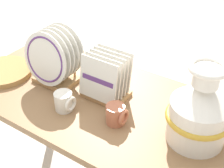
% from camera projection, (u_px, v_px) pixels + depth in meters
% --- Properties ---
extents(display_table, '(1.48, 0.66, 0.69)m').
position_uv_depth(display_table, '(112.00, 118.00, 1.45)').
color(display_table, olive).
rests_on(display_table, ground_plane).
extents(ceramic_vase, '(0.25, 0.25, 0.34)m').
position_uv_depth(ceramic_vase, '(199.00, 111.00, 1.15)').
color(ceramic_vase, white).
rests_on(ceramic_vase, display_table).
extents(dish_rack_round_plates, '(0.26, 0.17, 0.28)m').
position_uv_depth(dish_rack_round_plates, '(53.00, 60.00, 1.48)').
color(dish_rack_round_plates, tan).
rests_on(dish_rack_round_plates, display_table).
extents(dish_rack_square_plates, '(0.20, 0.16, 0.21)m').
position_uv_depth(dish_rack_square_plates, '(106.00, 81.00, 1.41)').
color(dish_rack_square_plates, tan).
rests_on(dish_rack_square_plates, display_table).
extents(wicker_charger_stack, '(0.28, 0.28, 0.03)m').
position_uv_depth(wicker_charger_stack, '(4.00, 71.00, 1.60)').
color(wicker_charger_stack, '#AD7F47').
rests_on(wicker_charger_stack, display_table).
extents(mug_terracotta_glaze, '(0.09, 0.08, 0.09)m').
position_uv_depth(mug_terracotta_glaze, '(116.00, 115.00, 1.28)').
color(mug_terracotta_glaze, '#B76647').
rests_on(mug_terracotta_glaze, display_table).
extents(mug_cream_glaze, '(0.09, 0.08, 0.09)m').
position_uv_depth(mug_cream_glaze, '(64.00, 102.00, 1.35)').
color(mug_cream_glaze, silver).
rests_on(mug_cream_glaze, display_table).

